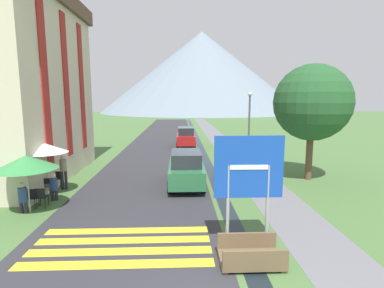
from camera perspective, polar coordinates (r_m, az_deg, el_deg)
ground_plane at (r=25.38m, az=-0.71°, el=-1.49°), size 160.00×160.00×0.00m
road at (r=35.30m, az=-5.24°, el=1.35°), size 6.40×60.00×0.01m
footpath at (r=35.52m, az=4.64°, el=1.40°), size 2.20×60.00×0.01m
drainage_channel at (r=35.30m, az=0.77°, el=1.38°), size 0.60×60.00×0.00m
crosswalk_marking at (r=9.91m, az=-13.19°, el=-18.33°), size 5.44×2.54×0.01m
mountain_distant at (r=103.16m, az=1.86°, el=13.48°), size 66.67×66.67×26.37m
hotel_building at (r=19.10m, az=-29.99°, el=10.89°), size 5.40×10.10×10.31m
road_sign at (r=9.02m, az=10.74°, el=-5.88°), size 2.05×0.11×3.40m
footbridge at (r=8.84m, az=11.11°, el=-20.17°), size 1.70×1.10×0.65m
parked_car_near at (r=15.42m, az=-1.14°, el=-4.68°), size 1.83×4.17×1.82m
parked_car_far at (r=28.16m, az=-1.19°, el=1.39°), size 1.76×4.08×1.82m
cafe_chair_near_right at (r=13.91m, az=-26.78°, el=-8.81°), size 0.40×0.40×0.85m
cafe_chair_far_left at (r=16.68m, az=-24.24°, el=-5.83°), size 0.40×0.40×0.85m
cafe_chair_near_left at (r=14.01m, az=-28.33°, el=-8.79°), size 0.40×0.40×0.85m
cafe_chair_middle at (r=15.51m, az=-25.98°, el=-7.00°), size 0.40×0.40×0.85m
cafe_umbrella_front_green at (r=13.24m, az=-29.05°, el=-3.08°), size 2.34×2.34×2.30m
cafe_umbrella_middle_white at (r=15.17m, az=-26.16°, el=-0.72°), size 1.97×1.97×2.45m
person_seated_far at (r=13.57m, az=-29.55°, el=-8.66°), size 0.32×0.32×1.25m
person_seated_near at (r=14.62m, az=-24.84°, el=-7.21°), size 0.32×0.32×1.21m
person_standing_terrace at (r=16.10m, az=-23.29°, el=-4.50°), size 0.32×0.32×1.72m
streetlamp at (r=19.56m, az=10.83°, el=3.95°), size 0.28×0.28×4.89m
tree_by_path at (r=17.51m, az=21.94°, el=7.29°), size 4.13×4.13×6.32m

